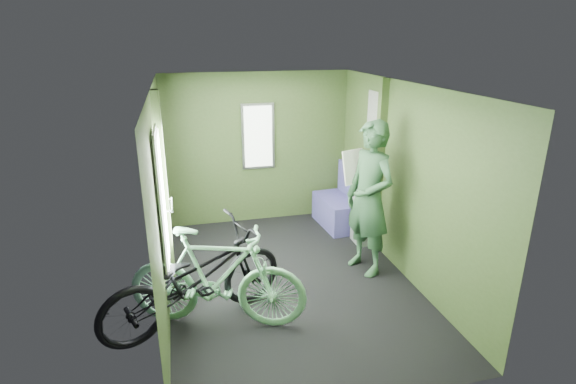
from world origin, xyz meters
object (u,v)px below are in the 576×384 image
object	(u,v)px
passenger	(369,199)
bench_seat	(339,208)
bicycle_mint	(219,324)
waste_box	(363,216)
bicycle_black	(198,323)

from	to	relation	value
passenger	bench_seat	size ratio (longest dim) A/B	2.02
bicycle_mint	bench_seat	world-z (taller)	bench_seat
waste_box	passenger	bearing A→B (deg)	-109.90
passenger	bicycle_black	bearing A→B (deg)	-92.99
bicycle_mint	bench_seat	size ratio (longest dim) A/B	1.91
bicycle_black	waste_box	xyz separation A→B (m)	(2.38, 1.38, 0.39)
bicycle_black	waste_box	bearing A→B (deg)	-82.37
waste_box	bench_seat	size ratio (longest dim) A/B	0.84
passenger	waste_box	world-z (taller)	passenger
bench_seat	passenger	bearing A→B (deg)	-100.87
bicycle_mint	waste_box	bearing A→B (deg)	-37.16
bicycle_black	passenger	distance (m)	2.40
passenger	waste_box	bearing A→B (deg)	140.25
bicycle_mint	passenger	distance (m)	2.24
bicycle_mint	bench_seat	distance (m)	2.96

